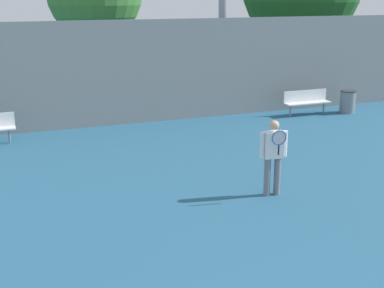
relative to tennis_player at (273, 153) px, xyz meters
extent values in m
cylinder|color=slate|center=(-0.11, 0.02, -0.51)|extent=(0.14, 0.14, 0.83)
cylinder|color=slate|center=(0.11, -0.01, -0.51)|extent=(0.14, 0.14, 0.83)
cube|color=white|center=(0.00, 0.01, 0.18)|extent=(0.43, 0.25, 0.57)
cylinder|color=white|center=(-0.25, 0.04, 0.19)|extent=(0.10, 0.10, 0.55)
cylinder|color=white|center=(0.25, -0.03, 0.19)|extent=(0.10, 0.10, 0.55)
sphere|color=#DBAD89|center=(0.00, 0.01, 0.60)|extent=(0.20, 0.20, 0.20)
cylinder|color=black|center=(-0.04, -0.27, 0.15)|extent=(0.03, 0.03, 0.22)
torus|color=#28519E|center=(-0.04, -0.27, 0.41)|extent=(0.31, 0.07, 0.31)
cylinder|color=silver|center=(-0.04, -0.27, 0.41)|extent=(0.27, 0.04, 0.27)
cube|color=white|center=(5.00, 6.33, -0.49)|extent=(1.71, 0.40, 0.04)
cylinder|color=gray|center=(4.31, 6.33, -0.72)|extent=(0.06, 0.06, 0.42)
cylinder|color=gray|center=(5.68, 6.33, -0.72)|extent=(0.06, 0.06, 0.42)
cube|color=white|center=(5.00, 6.51, -0.27)|extent=(1.71, 0.04, 0.40)
cylinder|color=gray|center=(-4.96, 6.33, -0.72)|extent=(0.06, 0.06, 0.42)
cylinder|color=gray|center=(6.55, 6.16, -0.54)|extent=(0.54, 0.54, 0.77)
cylinder|color=#333338|center=(6.55, 6.16, -0.14)|extent=(0.57, 0.57, 0.04)
cube|color=gray|center=(-2.70, 7.38, 0.74)|extent=(25.61, 0.06, 3.34)
cylinder|color=brown|center=(7.83, 11.58, 0.26)|extent=(0.50, 0.50, 2.37)
cylinder|color=brown|center=(-0.82, 13.83, 0.36)|extent=(0.44, 0.44, 2.57)
camera|label=1|loc=(-5.46, -9.32, 3.22)|focal=50.00mm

